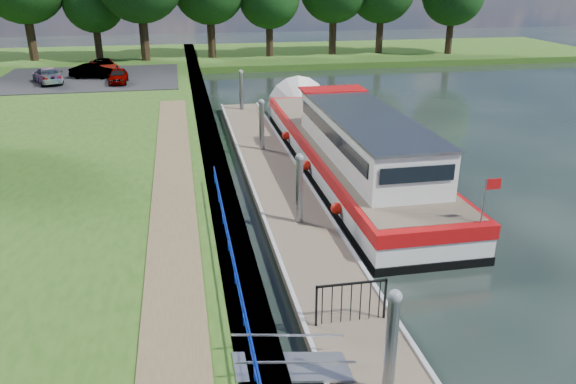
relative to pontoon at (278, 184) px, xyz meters
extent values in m
cube|color=#473D2D|center=(-2.55, 2.00, 0.20)|extent=(1.10, 90.00, 0.78)
cube|color=#294D16|center=(12.00, 39.00, 0.12)|extent=(60.00, 18.00, 0.60)
cube|color=brown|center=(-4.40, -5.00, 0.62)|extent=(1.60, 40.00, 0.05)
cube|color=black|center=(-11.00, 25.00, 0.62)|extent=(14.00, 12.00, 0.06)
cube|color=#0C2DBF|center=(-2.75, -10.00, 1.29)|extent=(0.04, 18.00, 0.04)
cube|color=#0C2DBF|center=(-2.75, -10.00, 0.94)|extent=(0.03, 18.00, 0.03)
cylinder|color=#0C2DBF|center=(-2.75, -13.00, 0.95)|extent=(0.04, 0.04, 0.72)
cylinder|color=#0C2DBF|center=(-2.75, -11.00, 0.95)|extent=(0.04, 0.04, 0.72)
cylinder|color=#0C2DBF|center=(-2.75, -9.00, 0.95)|extent=(0.04, 0.04, 0.72)
cylinder|color=#0C2DBF|center=(-2.75, -7.00, 0.95)|extent=(0.04, 0.04, 0.72)
cylinder|color=#0C2DBF|center=(-2.75, -5.00, 0.95)|extent=(0.04, 0.04, 0.72)
cylinder|color=#0C2DBF|center=(-2.75, -3.00, 0.95)|extent=(0.04, 0.04, 0.72)
cylinder|color=#0C2DBF|center=(-2.75, -1.00, 0.95)|extent=(0.04, 0.04, 0.72)
cube|color=brown|center=(0.00, 0.00, 0.10)|extent=(2.50, 30.00, 0.24)
cube|color=#9EA0A3|center=(0.00, -12.00, -0.13)|extent=(2.30, 5.00, 0.30)
cube|color=#9EA0A3|center=(0.00, -4.00, -0.13)|extent=(2.30, 5.00, 0.30)
cube|color=#9EA0A3|center=(0.00, 4.00, -0.13)|extent=(2.30, 5.00, 0.30)
cube|color=#9EA0A3|center=(0.00, 12.00, -0.13)|extent=(2.30, 5.00, 0.30)
cube|color=#9EA0A3|center=(1.19, 0.00, 0.25)|extent=(0.12, 30.00, 0.06)
cube|color=#9EA0A3|center=(-1.19, 0.00, 0.25)|extent=(0.12, 30.00, 0.06)
cylinder|color=gray|center=(0.00, -13.50, 0.92)|extent=(0.26, 0.26, 3.40)
sphere|color=gray|center=(0.00, -13.50, 2.62)|extent=(0.30, 0.30, 0.30)
cylinder|color=gray|center=(0.00, -4.50, 0.92)|extent=(0.26, 0.26, 3.40)
sphere|color=gray|center=(0.00, -4.50, 2.62)|extent=(0.30, 0.30, 0.30)
cylinder|color=gray|center=(0.00, 4.50, 0.92)|extent=(0.26, 0.26, 3.40)
sphere|color=gray|center=(0.00, 4.50, 2.62)|extent=(0.30, 0.30, 0.30)
cylinder|color=gray|center=(0.00, 13.50, 0.92)|extent=(0.26, 0.26, 3.40)
sphere|color=gray|center=(0.00, 13.50, 2.62)|extent=(0.30, 0.30, 0.30)
cube|color=#A5A8AD|center=(-1.85, -12.50, 0.42)|extent=(2.58, 1.00, 0.43)
cube|color=#A5A8AD|center=(-1.85, -12.98, 0.92)|extent=(2.58, 0.04, 0.41)
cube|color=#A5A8AD|center=(-1.85, -12.02, 0.92)|extent=(2.58, 0.04, 0.41)
cube|color=black|center=(-0.90, -10.80, 0.80)|extent=(0.05, 0.05, 1.15)
cube|color=black|center=(0.90, -10.80, 0.80)|extent=(0.05, 0.05, 1.15)
cube|color=black|center=(0.00, -10.80, 1.34)|extent=(1.85, 0.05, 0.05)
cube|color=black|center=(-0.75, -10.80, 0.80)|extent=(0.02, 0.02, 1.10)
cube|color=black|center=(-0.50, -10.80, 0.80)|extent=(0.02, 0.02, 1.10)
cube|color=black|center=(-0.25, -10.80, 0.80)|extent=(0.02, 0.02, 1.10)
cube|color=black|center=(0.00, -10.80, 0.80)|extent=(0.02, 0.02, 1.10)
cube|color=black|center=(0.25, -10.80, 0.80)|extent=(0.02, 0.02, 1.10)
cube|color=black|center=(0.50, -10.80, 0.80)|extent=(0.02, 0.02, 1.10)
cube|color=black|center=(0.75, -10.80, 0.80)|extent=(0.02, 0.02, 1.10)
cube|color=black|center=(3.60, 1.84, -0.16)|extent=(4.00, 20.00, 0.55)
cube|color=silver|center=(3.60, 1.84, 0.44)|extent=(3.96, 19.90, 0.65)
cube|color=#AE0C0E|center=(3.60, 1.84, 1.00)|extent=(4.04, 20.00, 0.48)
cube|color=brown|center=(3.60, 1.84, 1.24)|extent=(3.68, 19.20, 0.04)
cone|color=silver|center=(3.60, 12.24, 0.37)|extent=(4.00, 1.50, 4.00)
cube|color=silver|center=(3.60, -0.66, 2.12)|extent=(3.00, 11.00, 1.75)
cube|color=gray|center=(3.60, -0.66, 3.04)|extent=(3.10, 11.20, 0.10)
cube|color=black|center=(2.08, -0.66, 2.37)|extent=(0.04, 10.00, 0.55)
cube|color=black|center=(5.12, -0.66, 2.37)|extent=(0.04, 10.00, 0.55)
cube|color=black|center=(3.60, 4.89, 2.37)|extent=(2.60, 0.04, 0.55)
cube|color=black|center=(3.60, -6.21, 2.37)|extent=(2.60, 0.04, 0.55)
cube|color=#AE0C0E|center=(3.60, 4.54, 3.12)|extent=(3.20, 1.60, 0.06)
cylinder|color=gray|center=(5.10, -7.86, 1.97)|extent=(0.05, 0.05, 1.50)
cube|color=#AE0C0E|center=(5.35, -7.86, 2.52)|extent=(0.50, 0.02, 0.35)
sphere|color=red|center=(1.48, -4.16, 0.47)|extent=(0.44, 0.44, 0.44)
sphere|color=red|center=(1.48, 0.84, 0.47)|extent=(0.44, 0.44, 0.44)
sphere|color=red|center=(1.48, 5.84, 0.47)|extent=(0.44, 0.44, 0.44)
imported|color=#594C47|center=(2.40, -4.02, 2.12)|extent=(0.56, 0.72, 1.72)
cylinder|color=#332316|center=(-17.49, 36.36, 2.52)|extent=(0.83, 0.83, 4.21)
cylinder|color=#332316|center=(-11.50, 36.87, 1.97)|extent=(0.70, 0.70, 3.10)
sphere|color=black|center=(-11.50, 36.87, 5.92)|extent=(5.85, 5.85, 5.85)
cylinder|color=#332316|center=(-6.89, 34.36, 2.56)|extent=(0.84, 0.84, 4.29)
cylinder|color=#332316|center=(-0.41, 36.36, 2.33)|extent=(0.79, 0.79, 3.83)
cylinder|color=#332316|center=(5.49, 36.09, 2.05)|extent=(0.72, 0.72, 3.26)
cylinder|color=#332316|center=(12.25, 36.38, 2.30)|extent=(0.78, 0.78, 3.77)
cylinder|color=#332316|center=(17.42, 36.40, 2.24)|extent=(0.77, 0.77, 3.65)
cylinder|color=#332316|center=(24.52, 34.52, 2.12)|extent=(0.74, 0.74, 3.41)
imported|color=#999999|center=(-8.42, 22.10, 1.21)|extent=(1.31, 3.26, 1.11)
imported|color=#999999|center=(-10.67, 24.74, 1.21)|extent=(3.56, 1.98, 1.11)
imported|color=#999999|center=(-13.69, 23.11, 1.25)|extent=(3.07, 4.48, 1.21)
imported|color=#999999|center=(-9.96, 27.18, 1.22)|extent=(3.00, 4.50, 1.15)
camera|label=1|loc=(-3.86, -22.42, 8.56)|focal=35.00mm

